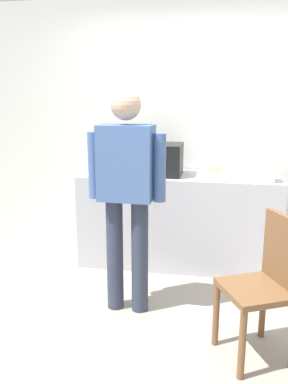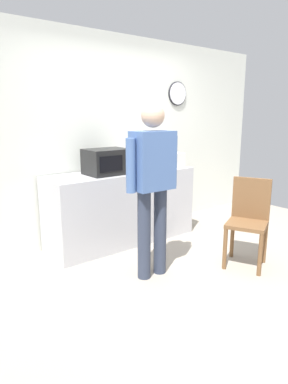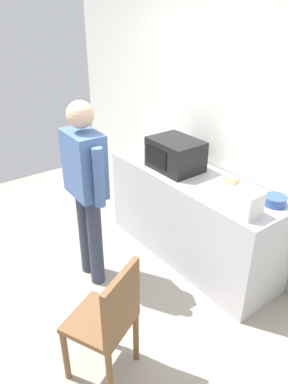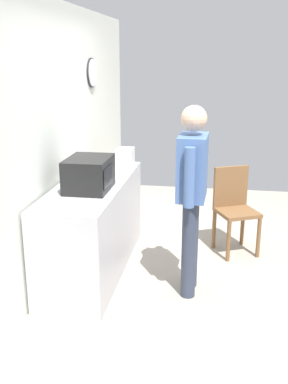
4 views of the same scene
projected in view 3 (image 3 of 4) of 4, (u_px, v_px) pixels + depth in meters
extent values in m
plane|color=#9E9384|center=(95.00, 312.00, 3.10)|extent=(6.00, 6.00, 0.00)
cube|color=silver|center=(236.00, 132.00, 3.34)|extent=(5.40, 0.10, 2.60)
cube|color=#B7B7BC|center=(191.00, 216.00, 3.63)|extent=(1.92, 0.62, 0.91)
cube|color=black|center=(175.00, 154.00, 3.49)|extent=(0.50, 0.38, 0.30)
cube|color=black|center=(156.00, 157.00, 3.43)|extent=(0.30, 0.01, 0.18)
cylinder|color=white|center=(231.00, 183.00, 3.25)|extent=(0.23, 0.23, 0.01)
cube|color=#E5BE7A|center=(231.00, 180.00, 3.24)|extent=(0.13, 0.13, 0.05)
cylinder|color=#33519E|center=(275.00, 201.00, 2.91)|extent=(0.18, 0.18, 0.07)
cube|color=silver|center=(245.00, 203.00, 2.75)|extent=(0.22, 0.18, 0.20)
cube|color=silver|center=(130.00, 155.00, 3.85)|extent=(0.17, 0.08, 0.01)
cube|color=silver|center=(154.00, 147.00, 4.09)|extent=(0.15, 0.12, 0.01)
cylinder|color=#2E3548|center=(95.00, 242.00, 3.25)|extent=(0.13, 0.13, 0.90)
cylinder|color=#2E3548|center=(85.00, 231.00, 3.40)|extent=(0.13, 0.13, 0.90)
cube|color=#47669E|center=(84.00, 164.00, 2.98)|extent=(0.41, 0.25, 0.56)
cylinder|color=#47669E|center=(99.00, 178.00, 2.82)|extent=(0.09, 0.09, 0.50)
cylinder|color=#47669E|center=(72.00, 158.00, 3.18)|extent=(0.09, 0.09, 0.50)
sphere|color=#D1A889|center=(80.00, 115.00, 2.79)|extent=(0.22, 0.22, 0.22)
cylinder|color=brown|center=(95.00, 319.00, 2.75)|extent=(0.04, 0.04, 0.45)
cylinder|color=brown|center=(66.00, 355.00, 2.47)|extent=(0.04, 0.04, 0.45)
cylinder|color=brown|center=(136.00, 337.00, 2.60)|extent=(0.04, 0.04, 0.45)
cylinder|color=brown|center=(110.00, 377.00, 2.32)|extent=(0.04, 0.04, 0.45)
cube|color=brown|center=(100.00, 321.00, 2.42)|extent=(0.53, 0.53, 0.04)
cube|color=brown|center=(122.00, 303.00, 2.23)|extent=(0.21, 0.38, 0.45)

